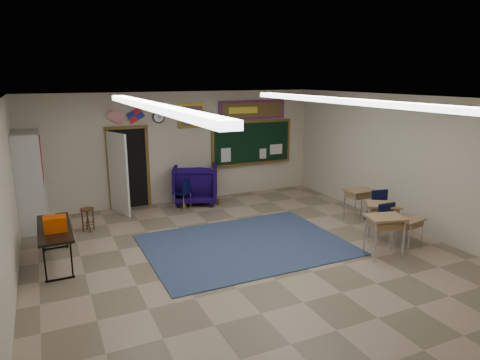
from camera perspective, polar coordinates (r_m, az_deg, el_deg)
name	(u,v)px	position (r m, az deg, el deg)	size (l,w,h in m)	color
floor	(254,262)	(8.18, 1.92, -10.82)	(9.00, 9.00, 0.00)	gray
back_wall	(180,148)	(11.78, -8.07, 4.30)	(8.00, 0.04, 3.00)	#B8AB95
left_wall	(3,214)	(6.91, -29.09, -3.99)	(0.04, 9.00, 3.00)	#B8AB95
right_wall	(418,165)	(10.12, 22.61, 1.84)	(0.04, 9.00, 3.00)	#B8AB95
ceiling	(256,100)	(7.46, 2.10, 10.66)	(8.00, 9.00, 0.04)	white
area_rug	(245,245)	(8.92, 0.71, -8.61)	(4.00, 3.00, 0.02)	#2E3D57
fluorescent_strips	(256,103)	(7.46, 2.10, 10.20)	(3.86, 6.00, 0.10)	white
doorway	(126,169)	(11.38, -15.00, 1.37)	(1.10, 0.89, 2.16)	black
chalkboard	(252,144)	(12.57, 1.63, 4.85)	(2.55, 0.14, 1.30)	brown
bulletin_board	(252,110)	(12.46, 1.66, 9.34)	(2.10, 0.05, 0.55)	#B31D0F
framed_art_print	(191,116)	(11.75, -6.51, 8.50)	(0.75, 0.05, 0.65)	olive
wall_clock	(159,117)	(11.50, -10.80, 8.24)	(0.32, 0.05, 0.32)	black
wall_flags	(125,113)	(11.28, -15.02, 8.58)	(1.16, 0.06, 0.70)	red
storage_cabinet	(30,181)	(10.72, -26.19, -0.11)	(0.59, 1.25, 2.20)	#B9BAB4
wingback_armchair	(196,183)	(11.75, -5.93, -0.47)	(1.14, 1.18, 1.07)	#110537
student_chair_reading	(182,193)	(11.29, -7.71, -1.78)	(0.41, 0.41, 0.81)	black
student_chair_desk_a	(379,222)	(9.38, 18.03, -5.29)	(0.45, 0.45, 0.90)	black
student_chair_desk_b	(383,211)	(10.19, 18.58, -3.91)	(0.44, 0.44, 0.88)	black
student_desk_front_left	(382,220)	(9.50, 18.41, -5.06)	(0.84, 0.79, 0.81)	olive
student_desk_front_right	(359,203)	(10.67, 15.53, -2.97)	(0.64, 0.48, 0.76)	olive
student_desk_back_left	(384,234)	(8.64, 18.66, -6.90)	(0.80, 0.68, 0.82)	olive
student_desk_back_right	(409,232)	(9.24, 21.57, -6.46)	(0.61, 0.50, 0.65)	olive
folding_table	(56,244)	(8.65, -23.32, -7.81)	(0.57, 1.72, 0.98)	black
wooden_stool	(88,219)	(10.18, -19.63, -4.98)	(0.30, 0.30, 0.53)	#532F19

